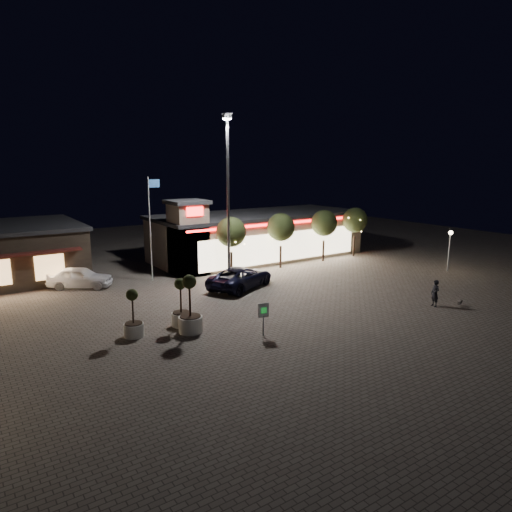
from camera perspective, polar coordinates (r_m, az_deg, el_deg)
ground at (r=26.47m, az=1.79°, el=-8.37°), size 90.00×90.00×0.00m
retail_building at (r=43.84m, az=-0.16°, el=2.63°), size 20.40×8.40×6.10m
floodlight_pole at (r=32.75m, az=-3.52°, el=8.03°), size 0.60×0.40×12.38m
flagpole at (r=35.77m, az=-12.99°, el=4.40°), size 0.95×0.10×8.00m
lamp_post_east at (r=41.59m, az=23.08°, el=1.55°), size 0.36×0.36×3.48m
string_tree_a at (r=36.70m, az=-3.13°, el=2.99°), size 2.42×2.42×4.79m
string_tree_b at (r=39.46m, az=3.12°, el=3.59°), size 2.42×2.42×4.79m
string_tree_c at (r=42.64m, az=8.51°, el=4.08°), size 2.42×2.42×4.79m
string_tree_d at (r=45.41m, az=12.26°, el=4.40°), size 2.42×2.42×4.79m
pickup_truck at (r=33.48m, az=-1.92°, el=-2.67°), size 6.32×4.76×1.59m
white_sedan at (r=35.93m, az=-21.14°, el=-2.49°), size 4.86×4.01×1.56m
pedestrian at (r=31.33m, az=21.48°, el=-4.36°), size 0.57×0.72×1.73m
dog at (r=32.19m, az=24.15°, el=-5.26°), size 0.51×0.26×0.27m
planter_left at (r=25.11m, az=-15.06°, el=-7.96°), size 1.06×1.06×2.60m
planter_mid at (r=25.07m, az=-8.21°, el=-7.26°), size 1.30×1.30×3.20m
planter_right at (r=26.16m, az=-9.34°, el=-6.80°), size 1.12×1.12×2.76m
valet_sign at (r=24.25m, az=0.94°, el=-7.14°), size 0.59×0.17×1.78m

